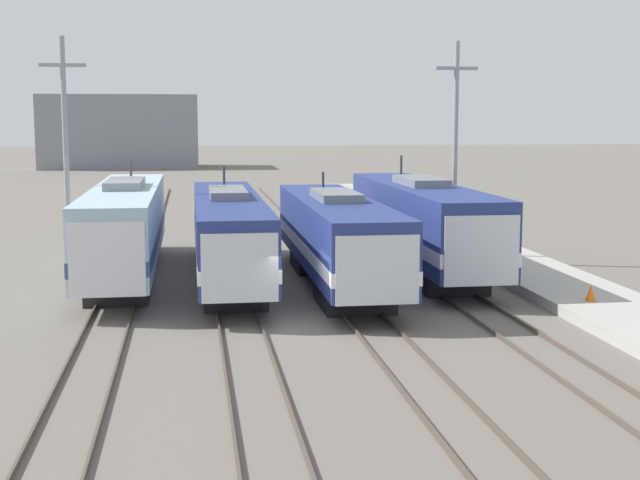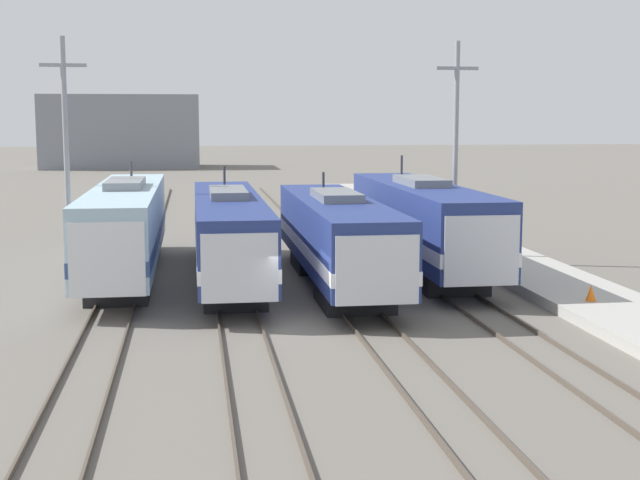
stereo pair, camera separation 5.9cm
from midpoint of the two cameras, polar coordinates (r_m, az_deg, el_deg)
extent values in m
plane|color=#666059|center=(30.76, -0.90, -5.51)|extent=(400.00, 400.00, 0.00)
cube|color=#4C4238|center=(30.74, -14.85, -5.65)|extent=(0.07, 120.00, 0.15)
cube|color=#4C4238|center=(30.60, -12.17, -5.62)|extent=(0.07, 120.00, 0.15)
cube|color=#4C4238|center=(30.53, -6.44, -5.52)|extent=(0.07, 120.00, 0.15)
cube|color=#4C4238|center=(30.60, -3.74, -5.46)|extent=(0.07, 120.00, 0.15)
cube|color=#4C4238|center=(30.97, 1.90, -5.28)|extent=(0.07, 120.00, 0.15)
cube|color=#4C4238|center=(31.25, 4.50, -5.19)|extent=(0.07, 120.00, 0.15)
cube|color=#4C4238|center=(32.04, 9.84, -4.95)|extent=(0.07, 120.00, 0.15)
cube|color=#4C4238|center=(32.50, 12.25, -4.83)|extent=(0.07, 120.00, 0.15)
cube|color=#232326|center=(36.41, -12.67, -2.85)|extent=(2.41, 4.13, 0.95)
cube|color=#232326|center=(45.65, -11.76, -0.68)|extent=(2.41, 4.13, 0.95)
cube|color=#9EBCCC|center=(40.74, -12.24, 1.15)|extent=(2.83, 18.77, 3.08)
cube|color=navy|center=(40.82, -12.22, 0.29)|extent=(2.87, 18.81, 0.55)
cube|color=silver|center=(32.58, -13.25, -0.93)|extent=(2.60, 2.40, 2.62)
cube|color=black|center=(31.40, -13.46, -0.19)|extent=(2.21, 0.08, 0.73)
cube|color=gray|center=(40.59, -12.31, 3.56)|extent=(1.56, 4.69, 0.35)
cylinder|color=#38383D|center=(44.68, -11.95, 4.33)|extent=(0.12, 0.12, 0.96)
cube|color=black|center=(34.72, -5.49, -3.21)|extent=(2.39, 4.07, 0.95)
cube|color=black|center=(43.83, -6.05, -0.91)|extent=(2.39, 4.07, 0.95)
cube|color=navy|center=(39.00, -5.84, 0.76)|extent=(2.81, 18.49, 2.75)
cube|color=silver|center=(39.07, -5.83, -0.04)|extent=(2.85, 18.53, 0.50)
cube|color=silver|center=(30.76, -5.20, -1.52)|extent=(2.58, 1.98, 2.34)
cube|color=black|center=(29.79, -5.12, -0.82)|extent=(2.19, 0.08, 0.66)
cube|color=slate|center=(38.84, -5.87, 3.03)|extent=(1.54, 4.62, 0.35)
cylinder|color=#38383D|center=(42.86, -6.10, 3.99)|extent=(0.12, 0.12, 1.11)
cube|color=black|center=(33.85, 2.23, -3.46)|extent=(2.59, 3.75, 0.95)
cube|color=black|center=(42.12, 0.15, -1.22)|extent=(2.59, 3.75, 0.95)
cube|color=navy|center=(37.70, 1.08, 0.54)|extent=(3.05, 17.03, 2.74)
cube|color=silver|center=(37.77, 1.08, -0.28)|extent=(3.09, 17.07, 0.49)
cube|color=silver|center=(30.37, 3.36, -1.63)|extent=(2.81, 2.12, 2.33)
cube|color=black|center=(29.34, 3.75, -0.96)|extent=(2.39, 0.08, 0.65)
cube|color=slate|center=(37.53, 1.09, 2.88)|extent=(1.68, 4.26, 0.35)
cylinder|color=#38383D|center=(41.20, 0.26, 3.73)|extent=(0.12, 0.12, 0.93)
cube|color=black|center=(37.68, 8.14, -2.38)|extent=(2.63, 3.91, 0.95)
cube|color=black|center=(46.17, 5.07, -0.45)|extent=(2.63, 3.91, 0.95)
cube|color=navy|center=(41.63, 6.49, 1.42)|extent=(3.09, 17.77, 3.08)
cube|color=silver|center=(41.70, 6.48, 0.58)|extent=(3.13, 17.81, 0.55)
cube|color=silver|center=(34.18, 9.79, -0.43)|extent=(2.84, 2.26, 2.61)
cube|color=black|center=(33.11, 10.37, 0.30)|extent=(2.42, 0.08, 0.73)
cube|color=slate|center=(41.48, 6.53, 3.77)|extent=(1.70, 4.44, 0.35)
cylinder|color=#38383D|center=(45.24, 5.28, 4.66)|extent=(0.12, 0.12, 1.20)
cylinder|color=gray|center=(42.43, -15.88, 5.20)|extent=(0.25, 0.25, 10.74)
cube|color=gray|center=(42.46, -16.09, 10.71)|extent=(2.07, 0.16, 0.16)
cylinder|color=gray|center=(43.92, 8.70, 5.48)|extent=(0.25, 0.25, 10.74)
cube|color=gray|center=(43.95, 8.81, 10.81)|extent=(2.07, 0.16, 0.16)
cube|color=#A8A59E|center=(33.97, 18.30, -4.28)|extent=(4.00, 120.00, 0.42)
cone|color=orange|center=(34.25, 17.00, -3.25)|extent=(0.38, 0.38, 0.61)
cube|color=gray|center=(131.84, -12.55, 6.80)|extent=(21.88, 12.18, 10.32)
camera|label=1|loc=(0.03, -89.95, 0.01)|focal=50.00mm
camera|label=2|loc=(0.03, 90.05, -0.01)|focal=50.00mm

